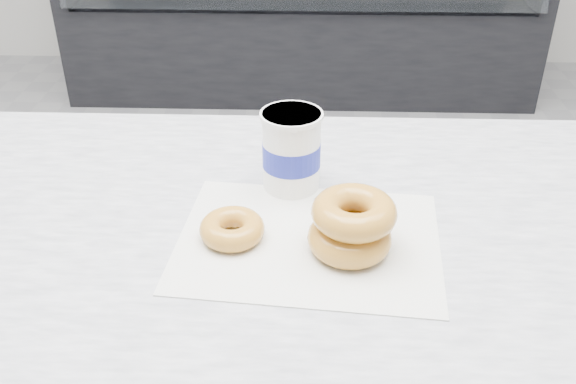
# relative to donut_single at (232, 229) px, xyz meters

# --- Properties ---
(ground) EXTENTS (5.00, 5.00, 0.00)m
(ground) POSITION_rel_donut_single_xyz_m (0.05, 0.60, -0.92)
(ground) COLOR gray
(ground) RESTS_ON ground
(wax_paper) EXTENTS (0.36, 0.29, 0.00)m
(wax_paper) POSITION_rel_donut_single_xyz_m (0.10, -0.00, -0.02)
(wax_paper) COLOR silver
(wax_paper) RESTS_ON counter
(donut_single) EXTENTS (0.10, 0.10, 0.03)m
(donut_single) POSITION_rel_donut_single_xyz_m (0.00, 0.00, 0.00)
(donut_single) COLOR gold
(donut_single) RESTS_ON wax_paper
(donut_stack) EXTENTS (0.15, 0.15, 0.07)m
(donut_stack) POSITION_rel_donut_single_xyz_m (0.15, -0.02, 0.02)
(donut_stack) COLOR gold
(donut_stack) RESTS_ON wax_paper
(coffee_cup) EXTENTS (0.11, 0.11, 0.12)m
(coffee_cup) POSITION_rel_donut_single_xyz_m (0.07, 0.14, 0.04)
(coffee_cup) COLOR white
(coffee_cup) RESTS_ON counter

